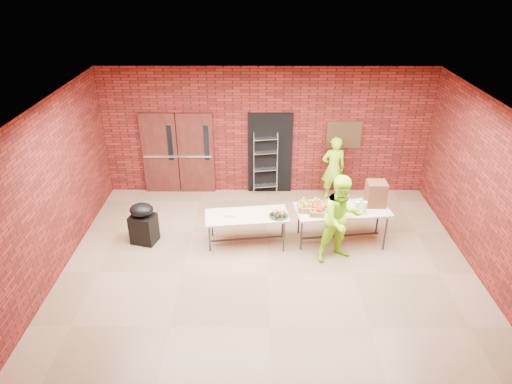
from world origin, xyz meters
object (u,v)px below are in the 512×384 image
table_left (247,217)px  volunteer_woman (333,168)px  wire_rack (266,164)px  coffee_dispenser (376,194)px  covered_grill (143,223)px  volunteer_man (341,219)px  table_right (342,212)px

table_left → volunteer_woman: size_ratio=1.10×
volunteer_woman → wire_rack: bearing=-14.1°
wire_rack → coffee_dispenser: 3.05m
coffee_dispenser → covered_grill: 4.90m
table_left → volunteer_man: bearing=-21.9°
table_left → coffee_dispenser: coffee_dispenser is taller
table_right → covered_grill: (-4.16, -0.03, -0.27)m
wire_rack → table_right: size_ratio=0.81×
coffee_dispenser → volunteer_man: size_ratio=0.29×
wire_rack → covered_grill: 3.45m
table_left → table_right: size_ratio=0.88×
covered_grill → volunteer_woman: volunteer_woman is taller
wire_rack → coffee_dispenser: size_ratio=3.10×
coffee_dispenser → covered_grill: size_ratio=0.58×
table_left → covered_grill: bearing=171.2°
table_right → volunteer_man: bearing=-109.5°
table_right → coffee_dispenser: size_ratio=3.82×
wire_rack → coffee_dispenser: wire_rack is taller
covered_grill → table_left: bearing=13.7°
volunteer_man → coffee_dispenser: bearing=22.9°
covered_grill → volunteer_man: (4.03, -0.57, 0.45)m
coffee_dispenser → covered_grill: coffee_dispenser is taller
wire_rack → volunteer_man: bearing=-72.1°
wire_rack → coffee_dispenser: (2.26, -2.03, 0.24)m
table_right → covered_grill: 4.17m
wire_rack → volunteer_man: size_ratio=0.90×
wire_rack → volunteer_man: 3.15m
table_left → covered_grill: (-2.18, 0.07, -0.19)m
table_left → covered_grill: covered_grill is taller
coffee_dispenser → covered_grill: bearing=-177.6°
table_right → table_left: bearing=175.7°
table_left → coffee_dispenser: 2.73m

